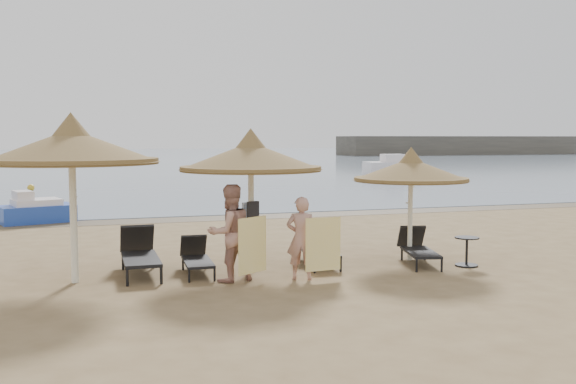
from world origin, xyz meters
name	(u,v)px	position (x,y,z in m)	size (l,w,h in m)	color
ground	(251,278)	(0.00, 0.00, 0.00)	(160.00, 160.00, 0.00)	#8E744E
sea	(111,158)	(0.00, 80.00, 0.01)	(200.00, 140.00, 0.03)	slate
wet_sand_strip	(183,219)	(0.00, 9.40, 0.00)	(200.00, 1.60, 0.01)	brown
palapa_left	(72,147)	(-3.26, 0.56, 2.53)	(3.21, 3.21, 3.18)	white
palapa_center	(251,157)	(0.20, 0.77, 2.31)	(2.93, 2.93, 2.91)	white
palapa_right	(411,170)	(3.79, 0.69, 2.00)	(2.53, 2.53, 2.51)	white
lounger_far_left	(140,253)	(-2.03, 1.06, 0.41)	(0.68, 2.05, 0.91)	black
lounger_near_left	(196,257)	(-0.94, 0.77, 0.32)	(0.60, 1.61, 0.71)	black
lounger_near_right	(316,247)	(1.68, 0.97, 0.36)	(0.75, 1.85, 0.81)	black
lounger_far_right	(418,248)	(3.79, 0.32, 0.34)	(0.97, 1.80, 0.77)	black
side_table	(467,252)	(4.63, -0.26, 0.29)	(0.51, 0.51, 0.62)	black
person_left	(230,225)	(-0.45, -0.18, 1.07)	(0.98, 0.64, 2.14)	tan
person_right	(301,231)	(0.89, -0.43, 0.93)	(0.85, 0.55, 1.85)	tan
towel_left	(252,245)	(-0.10, -0.53, 0.73)	(0.64, 0.42, 1.05)	yellow
towel_right	(323,244)	(1.24, -0.68, 0.70)	(0.73, 0.08, 1.02)	yellow
bag_patterned	(249,211)	(0.20, 0.95, 1.19)	(0.30, 0.17, 0.36)	white
bag_dark	(253,210)	(0.20, 0.61, 1.24)	(0.27, 0.19, 0.37)	black
pedal_boat	(36,210)	(-4.62, 10.03, 0.38)	(2.51, 1.91, 1.04)	#2246B2
buoy_left	(31,188)	(-5.79, 23.01, 0.18)	(0.36, 0.36, 0.36)	gold
buoy_right	(412,182)	(15.12, 21.65, 0.16)	(0.32, 0.32, 0.32)	gold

